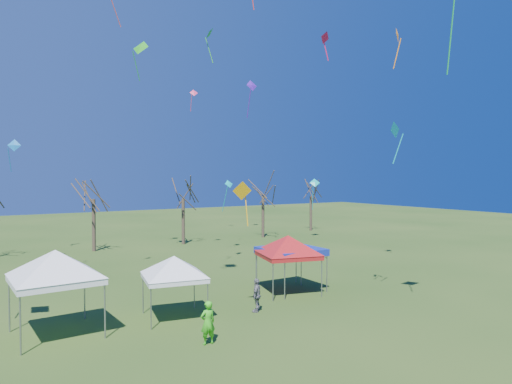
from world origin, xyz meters
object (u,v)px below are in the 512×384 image
tree_3 (183,182)px  tent_white_mid (174,260)px  tent_red (288,239)px  tree_5 (311,184)px  tent_blue (291,251)px  tree_2 (93,180)px  person_grey (257,295)px  person_green (208,323)px  tree_4 (263,182)px  tent_white_west (55,256)px

tree_3 → tent_white_mid: 23.78m
tree_3 → tent_red: size_ratio=1.89×
tree_5 → tent_blue: (-19.62, -22.21, -3.44)m
tent_white_mid → tent_blue: tent_white_mid is taller
tent_red → tree_3: bearing=83.3°
tree_2 → person_grey: 23.83m
tree_2 → tent_red: size_ratio=1.96×
tree_3 → person_green: bearing=-111.3°
tent_red → tree_5: bearing=48.3°
tent_red → tent_blue: (0.48, 0.38, -0.79)m
tent_red → person_grey: tent_red is taller
tree_4 → tent_red: 23.84m
tent_white_west → tent_red: tent_white_west is taller
tree_2 → tent_white_mid: size_ratio=2.16×
tree_5 → person_green: bearing=-135.2°
person_green → tent_red: bearing=-148.8°
person_green → tree_5: bearing=-136.6°
tent_white_west → tent_red: bearing=1.9°
tree_2 → person_grey: (2.50, -23.06, -5.46)m
tree_3 → tent_white_mid: (-9.69, -21.46, -3.34)m
tent_blue → tree_4: bearing=60.8°
tree_4 → tree_5: (8.37, 2.06, -0.33)m
person_green → person_grey: size_ratio=1.05×
tree_2 → tent_white_mid: tree_2 is taller
tent_white_mid → tree_2: bearing=86.6°
tree_3 → person_green: 27.67m
tree_3 → person_grey: bearing=-104.6°
tent_white_west → tent_white_mid: bearing=-5.4°
tree_2 → tent_blue: bearing=-72.5°
tent_white_west → tent_blue: 12.90m
tent_red → tent_blue: 1.00m
tree_3 → person_green: tree_3 is taller
tree_2 → person_grey: size_ratio=4.94×
tree_2 → person_green: (-1.46, -25.65, -5.42)m
tree_2 → tent_white_mid: 22.12m
tree_3 → tent_white_west: (-14.76, -20.98, -2.72)m
tent_white_mid → tent_blue: 7.88m
tree_4 → tent_white_mid: bearing=-131.6°
tree_3 → person_grey: size_ratio=4.78×
tent_white_west → tent_blue: size_ratio=1.47×
tree_2 → person_grey: tree_2 is taller
tent_white_west → tent_blue: tent_white_west is taller
tent_blue → person_green: (-7.92, -5.13, -1.42)m
tree_2 → person_green: size_ratio=4.72×
tent_red → person_grey: 4.67m
tree_2 → tree_5: (26.09, 1.69, -0.56)m
tent_blue → person_grey: bearing=-147.5°
tree_5 → tent_blue: tree_5 is taller
tree_2 → tent_white_west: tree_2 is taller
person_green → tent_blue: bearing=-148.4°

